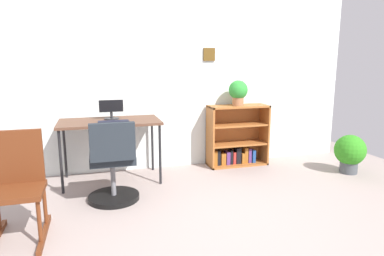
{
  "coord_description": "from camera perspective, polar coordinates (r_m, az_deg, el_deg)",
  "views": [
    {
      "loc": [
        -0.9,
        -2.26,
        1.41
      ],
      "look_at": [
        0.1,
        1.22,
        0.7
      ],
      "focal_mm": 31.82,
      "sensor_mm": 36.0,
      "label": 1
    }
  ],
  "objects": [
    {
      "name": "ground_plane",
      "position": [
        2.81,
        5.23,
        -19.01
      ],
      "size": [
        6.24,
        6.24,
        0.0
      ],
      "primitive_type": "plane",
      "color": "gray"
    },
    {
      "name": "wall_back",
      "position": [
        4.5,
        -4.53,
        8.7
      ],
      "size": [
        5.2,
        0.12,
        2.44
      ],
      "color": "silver",
      "rests_on": "ground_plane"
    },
    {
      "name": "desk",
      "position": [
        4.07,
        -13.6,
        0.48
      ],
      "size": [
        1.15,
        0.62,
        0.73
      ],
      "color": "brown",
      "rests_on": "ground_plane"
    },
    {
      "name": "monitor",
      "position": [
        4.14,
        -13.38,
        2.99
      ],
      "size": [
        0.28,
        0.18,
        0.23
      ],
      "color": "#262628",
      "rests_on": "desk"
    },
    {
      "name": "keyboard",
      "position": [
        3.93,
        -13.03,
        1.06
      ],
      "size": [
        0.34,
        0.11,
        0.02
      ],
      "primitive_type": "cube",
      "color": "black",
      "rests_on": "desk"
    },
    {
      "name": "office_chair",
      "position": [
        3.51,
        -13.12,
        -6.53
      ],
      "size": [
        0.52,
        0.55,
        0.85
      ],
      "color": "black",
      "rests_on": "ground_plane"
    },
    {
      "name": "rocking_chair",
      "position": [
        3.09,
        -27.31,
        -8.41
      ],
      "size": [
        0.42,
        0.64,
        0.86
      ],
      "color": "#5F2B13",
      "rests_on": "ground_plane"
    },
    {
      "name": "bookshelf_low",
      "position": [
        4.71,
        7.34,
        -1.75
      ],
      "size": [
        0.82,
        0.3,
        0.82
      ],
      "color": "#A15D2A",
      "rests_on": "ground_plane"
    },
    {
      "name": "potted_plant_on_shelf",
      "position": [
        4.56,
        7.75,
        6.09
      ],
      "size": [
        0.25,
        0.25,
        0.34
      ],
      "color": "#9E6642",
      "rests_on": "bookshelf_low"
    },
    {
      "name": "potted_plant_floor",
      "position": [
        4.77,
        24.95,
        -3.65
      ],
      "size": [
        0.39,
        0.39,
        0.49
      ],
      "color": "#474C51",
      "rests_on": "ground_plane"
    }
  ]
}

